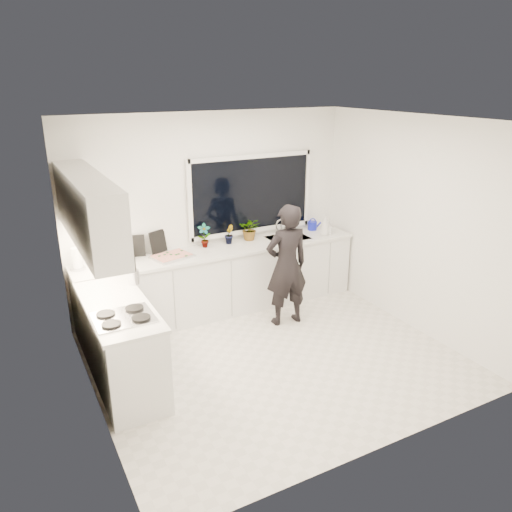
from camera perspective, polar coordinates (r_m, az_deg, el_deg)
floor at (r=5.97m, az=2.12°, el=-11.65°), size 4.00×3.50×0.02m
wall_back at (r=6.90m, az=-5.09°, el=4.97°), size 4.00×0.02×2.70m
wall_left at (r=4.77m, az=-19.09°, el=-2.94°), size 0.02×3.50×2.70m
wall_right at (r=6.60m, az=17.59°, el=3.42°), size 0.02×3.50×2.70m
ceiling at (r=5.12m, az=2.52°, el=15.35°), size 4.00×3.50×0.02m
window at (r=7.07m, az=-0.53°, el=7.07°), size 1.80×0.02×1.00m
base_cabinets_back at (r=6.92m, az=-3.86°, el=-2.90°), size 3.92×0.58×0.88m
base_cabinets_left at (r=5.52m, az=-15.16°, el=-9.84°), size 0.58×1.60×0.88m
countertop_back at (r=6.75m, az=-3.91°, el=0.67°), size 3.94×0.62×0.04m
countertop_left at (r=5.31m, az=-15.60°, el=-5.51°), size 0.62×1.60×0.04m
upper_cabinets at (r=5.31m, az=-18.66°, el=5.08°), size 0.34×2.10×0.70m
sink at (r=7.24m, az=3.66°, el=1.75°), size 0.58×0.42×0.14m
faucet at (r=7.35m, az=2.87°, el=3.36°), size 0.03×0.03×0.22m
stovetop at (r=4.98m, az=-14.93°, el=-6.73°), size 0.56×0.48×0.03m
person at (r=6.45m, az=3.53°, el=-1.08°), size 0.61×0.42×1.62m
pizza_tray at (r=6.48m, az=-9.60°, el=-0.06°), size 0.56×0.47×0.03m
pizza at (r=6.48m, az=-9.61°, el=0.08°), size 0.51×0.42×0.01m
watering_can at (r=7.61m, az=6.45°, el=3.47°), size 0.15×0.15×0.13m
paper_towel_roll at (r=6.33m, az=-19.80°, el=-0.36°), size 0.14×0.14×0.26m
knife_block at (r=6.47m, az=-14.74°, el=0.41°), size 0.16×0.14×0.22m
utensil_crock at (r=5.74m, az=-13.82°, el=-2.34°), size 0.17×0.17×0.16m
picture_frame_large at (r=6.59m, az=-13.52°, el=1.14°), size 0.22×0.07×0.28m
picture_frame_small at (r=6.66m, az=-11.13°, el=1.61°), size 0.24×0.12×0.30m
herb_plants at (r=6.98m, az=-1.96°, el=2.90°), size 0.99×0.37×0.33m
soap_bottles at (r=7.36m, az=7.99°, el=3.46°), size 0.22×0.17×0.31m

